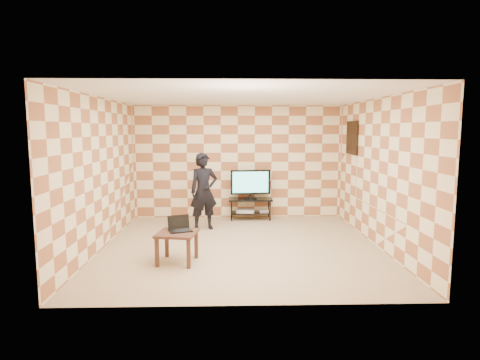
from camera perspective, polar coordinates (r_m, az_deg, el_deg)
name	(u,v)px	position (r m, az deg, el deg)	size (l,w,h in m)	color
floor	(241,246)	(7.46, 0.13, -9.39)	(5.00, 5.00, 0.00)	tan
wall_back	(238,162)	(9.68, -0.31, 2.59)	(5.00, 0.02, 2.70)	#F6E6B5
wall_front	(247,196)	(4.71, 1.04, -2.33)	(5.00, 0.02, 2.70)	#F6E6B5
wall_left	(101,174)	(7.54, -19.22, 0.87)	(0.02, 5.00, 2.70)	#F6E6B5
wall_right	(379,173)	(7.68, 19.12, 0.98)	(0.02, 5.00, 2.70)	#F6E6B5
ceiling	(241,97)	(7.17, 0.14, 11.77)	(5.00, 5.00, 0.02)	white
wall_art	(352,138)	(9.10, 15.65, 5.81)	(0.04, 0.72, 0.72)	black
tv_stand	(250,204)	(9.53, 1.50, -3.45)	(1.02, 0.46, 0.50)	black
tv	(251,183)	(9.45, 1.51, -0.39)	(0.94, 0.20, 0.68)	black
dvd_player	(246,211)	(9.55, 0.82, -4.40)	(0.41, 0.29, 0.07)	silver
game_console	(263,211)	(9.61, 3.35, -4.40)	(0.21, 0.16, 0.05)	silver
side_table	(177,238)	(6.56, -8.94, -8.08)	(0.69, 0.69, 0.50)	#3B1F15
laptop	(180,227)	(6.61, -8.57, -6.68)	(0.43, 0.39, 0.24)	black
person	(204,191)	(8.56, -5.18, -1.63)	(0.60, 0.39, 1.64)	black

